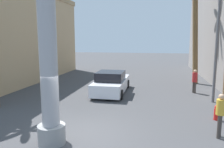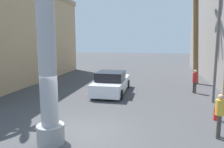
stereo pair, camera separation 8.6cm
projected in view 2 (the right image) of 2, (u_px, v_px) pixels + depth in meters
ground_plane at (122, 85)px, 18.34m from camera, size 92.43×92.43×0.00m
building_left at (5, 35)px, 20.25m from camera, size 7.85×16.37×8.31m
street_lamp at (210, 28)px, 12.55m from camera, size 2.80×0.28×7.18m
car_lead at (112, 83)px, 15.44m from camera, size 2.07×4.90×1.56m
palm_tree_mid_right at (196, 22)px, 18.25m from camera, size 2.92×2.94×8.68m
pedestrian_by_sign at (220, 112)px, 8.24m from camera, size 0.44×0.44×1.72m
pedestrian_mid_right at (195, 80)px, 15.32m from camera, size 0.45×0.45×1.67m
fire_hydrant at (216, 113)px, 10.17m from camera, size 0.22×0.22×0.72m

